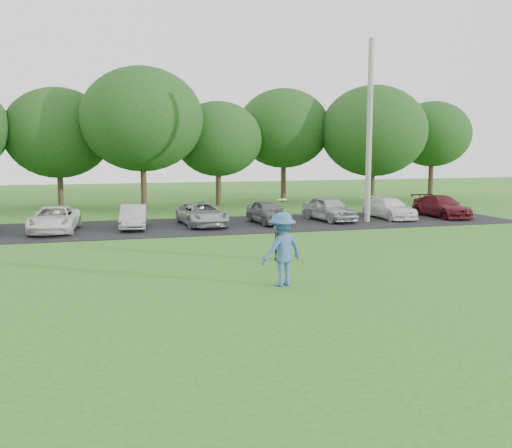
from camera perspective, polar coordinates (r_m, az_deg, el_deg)
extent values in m
plane|color=#31691E|center=(15.25, 3.64, -6.50)|extent=(100.00, 100.00, 0.00)
cube|color=black|center=(27.64, -5.43, -0.18)|extent=(32.00, 6.50, 0.03)
cylinder|color=gray|center=(29.45, 11.26, 9.04)|extent=(0.28, 0.28, 9.11)
imported|color=#355F97|center=(15.42, 2.62, -2.53)|extent=(1.48, 1.17, 2.00)
cylinder|color=white|center=(15.33, 2.59, 2.44)|extent=(0.27, 0.27, 0.07)
imported|color=black|center=(19.03, 2.41, -1.08)|extent=(0.74, 0.66, 1.70)
cube|color=black|center=(18.88, 3.11, -0.39)|extent=(0.17, 0.16, 0.10)
imported|color=silver|center=(26.86, -19.53, 0.45)|extent=(2.28, 4.25, 1.14)
imported|color=#A7A9AE|center=(27.00, -12.16, 0.71)|extent=(1.50, 3.41, 1.09)
imported|color=#A1A3A8|center=(27.57, -5.40, 1.00)|extent=(2.16, 4.15, 1.12)
imported|color=#575A5E|center=(28.17, 1.19, 1.20)|extent=(1.63, 3.46, 1.14)
imported|color=#ADB0B4|center=(29.55, 7.33, 1.53)|extent=(2.05, 3.85, 1.25)
imported|color=white|center=(31.14, 13.15, 1.57)|extent=(1.85, 3.91, 1.10)
imported|color=#55121B|center=(32.59, 18.08, 1.70)|extent=(1.78, 4.04, 1.16)
cylinder|color=#38281C|center=(38.47, -18.96, 3.22)|extent=(0.36, 0.36, 2.20)
ellipsoid|color=#214C19|center=(38.40, -19.19, 8.59)|extent=(6.68, 6.68, 5.68)
cylinder|color=#38281C|center=(35.73, -11.16, 3.60)|extent=(0.36, 0.36, 2.70)
ellipsoid|color=#214C19|center=(35.70, -11.33, 10.23)|extent=(7.42, 7.42, 6.31)
cylinder|color=#38281C|center=(37.88, -3.76, 3.55)|extent=(0.36, 0.36, 2.20)
ellipsoid|color=#214C19|center=(37.79, -3.80, 8.49)|extent=(5.76, 5.76, 4.90)
cylinder|color=#38281C|center=(40.54, 2.75, 4.17)|extent=(0.36, 0.36, 2.70)
ellipsoid|color=#214C19|center=(40.50, 2.79, 9.53)|extent=(6.50, 6.50, 5.53)
cylinder|color=#38281C|center=(40.14, 11.52, 3.64)|extent=(0.36, 0.36, 2.20)
ellipsoid|color=#214C19|center=(40.07, 11.66, 9.09)|extent=(7.24, 7.24, 6.15)
cylinder|color=#38281C|center=(44.10, 17.06, 4.12)|extent=(0.36, 0.36, 2.70)
ellipsoid|color=#214C19|center=(44.05, 17.23, 8.59)|extent=(5.58, 5.58, 4.74)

